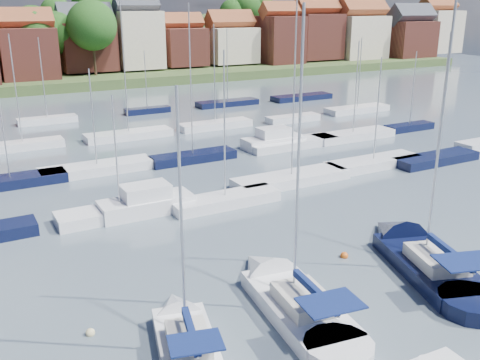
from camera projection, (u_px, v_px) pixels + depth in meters
ground at (132, 146)px, 59.41m from camera, size 260.00×260.00×0.00m
sailboat_left at (184, 338)px, 24.51m from camera, size 4.74×9.81×13.00m
sailboat_centre at (285, 294)px, 28.28m from camera, size 4.69×12.38×16.38m
sailboat_navy at (415, 254)px, 32.81m from camera, size 7.38×13.50×18.04m
buoy_e at (344, 257)px, 33.22m from camera, size 0.49×0.49×0.49m
buoy_h at (90, 335)px, 25.40m from camera, size 0.44×0.44×0.44m
marina_field at (164, 150)px, 56.11m from camera, size 79.62×41.41×15.93m
far_shore_town at (27, 48)px, 136.27m from camera, size 212.46×90.00×22.27m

